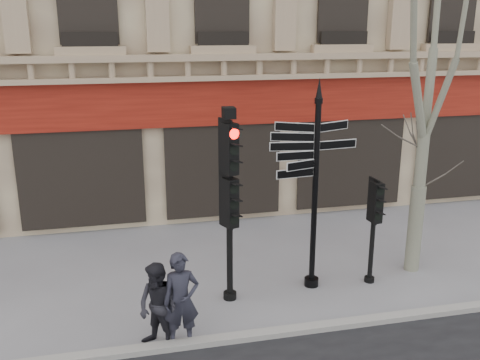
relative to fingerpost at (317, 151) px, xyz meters
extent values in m
plane|color=slate|center=(-1.13, -0.38, -3.13)|extent=(80.00, 80.00, 0.00)
cube|color=gray|center=(-1.13, -1.78, -3.07)|extent=(80.00, 0.25, 0.12)
cube|color=#66110A|center=(-1.13, 4.50, 0.47)|extent=(28.00, 0.25, 1.30)
cube|color=#9A8064|center=(-1.13, 4.27, 1.44)|extent=(28.00, 0.35, 0.74)
cylinder|color=black|center=(0.00, 0.00, -1.06)|extent=(0.13, 0.13, 4.14)
cylinder|color=black|center=(0.00, 0.00, -3.04)|extent=(0.32, 0.32, 0.18)
cone|color=black|center=(0.00, 0.00, 1.33)|extent=(0.14, 0.14, 0.41)
cylinder|color=black|center=(-1.93, -0.18, -1.23)|extent=(0.13, 0.13, 3.81)
cylinder|color=black|center=(-1.93, -0.18, -3.06)|extent=(0.28, 0.28, 0.15)
cube|color=black|center=(-1.93, -0.18, -0.93)|extent=(0.55, 0.48, 1.03)
cube|color=black|center=(-1.93, -0.18, 0.19)|extent=(0.55, 0.48, 1.03)
sphere|color=#FF0C05|center=(-1.93, -0.18, 0.47)|extent=(0.22, 0.22, 0.22)
cube|color=black|center=(-1.93, -0.18, 0.91)|extent=(0.34, 0.37, 0.22)
cylinder|color=black|center=(1.37, -0.12, -1.93)|extent=(0.12, 0.12, 2.40)
cylinder|color=black|center=(1.37, -0.12, -3.07)|extent=(0.25, 0.25, 0.13)
cube|color=black|center=(1.37, -0.12, -1.19)|extent=(0.42, 0.32, 0.91)
cylinder|color=gray|center=(2.65, 0.25, -2.08)|extent=(0.34, 0.34, 2.10)
cylinder|color=gray|center=(2.65, 0.25, -0.46)|extent=(0.27, 0.27, 1.34)
imported|color=#20202B|center=(-3.14, -1.68, -2.23)|extent=(0.69, 0.48, 1.82)
imported|color=black|center=(-3.55, -1.68, -2.31)|extent=(1.01, 1.01, 1.65)
camera|label=1|loc=(-4.05, -10.35, 2.55)|focal=40.00mm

